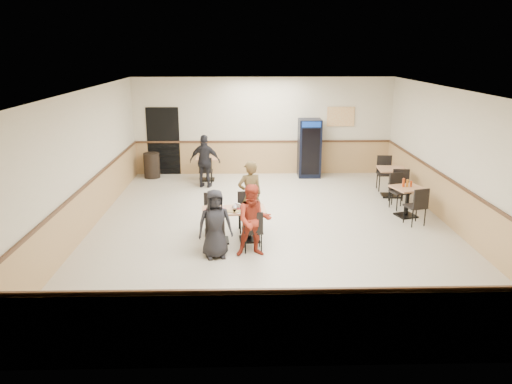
{
  "coord_description": "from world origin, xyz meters",
  "views": [
    {
      "loc": [
        -0.6,
        -10.39,
        3.85
      ],
      "look_at": [
        -0.36,
        -0.5,
        0.98
      ],
      "focal_mm": 35.0,
      "sensor_mm": 36.0,
      "label": 1
    }
  ],
  "objects_px": {
    "side_table_near": "(407,197)",
    "pepsi_cooler": "(309,148)",
    "side_table_far": "(391,178)",
    "trash_bin": "(152,165)",
    "lone_diner": "(205,161)",
    "diner_woman_left": "(215,224)",
    "diner_man_opposite": "(250,195)",
    "back_table": "(207,165)",
    "main_table": "(234,220)",
    "diner_woman_right": "(254,221)"
  },
  "relations": [
    {
      "from": "main_table",
      "to": "side_table_far",
      "type": "distance_m",
      "value": 5.19
    },
    {
      "from": "diner_man_opposite",
      "to": "back_table",
      "type": "xyz_separation_m",
      "value": [
        -1.22,
        4.14,
        -0.3
      ]
    },
    {
      "from": "diner_man_opposite",
      "to": "back_table",
      "type": "relative_size",
      "value": 2.19
    },
    {
      "from": "trash_bin",
      "to": "pepsi_cooler",
      "type": "bearing_deg",
      "value": 0.51
    },
    {
      "from": "main_table",
      "to": "side_table_far",
      "type": "bearing_deg",
      "value": 31.63
    },
    {
      "from": "diner_woman_right",
      "to": "side_table_far",
      "type": "xyz_separation_m",
      "value": [
        3.75,
        3.87,
        -0.19
      ]
    },
    {
      "from": "diner_woman_left",
      "to": "side_table_near",
      "type": "height_order",
      "value": "diner_woman_left"
    },
    {
      "from": "pepsi_cooler",
      "to": "trash_bin",
      "type": "distance_m",
      "value": 4.85
    },
    {
      "from": "diner_woman_right",
      "to": "side_table_near",
      "type": "xyz_separation_m",
      "value": [
        3.65,
        2.21,
        -0.23
      ]
    },
    {
      "from": "back_table",
      "to": "pepsi_cooler",
      "type": "xyz_separation_m",
      "value": [
        3.11,
        0.39,
        0.43
      ]
    },
    {
      "from": "diner_man_opposite",
      "to": "trash_bin",
      "type": "xyz_separation_m",
      "value": [
        -2.94,
        4.49,
        -0.37
      ]
    },
    {
      "from": "diner_woman_left",
      "to": "lone_diner",
      "type": "relative_size",
      "value": 0.88
    },
    {
      "from": "main_table",
      "to": "diner_woman_left",
      "type": "xyz_separation_m",
      "value": [
        -0.34,
        -0.81,
        0.21
      ]
    },
    {
      "from": "lone_diner",
      "to": "side_table_near",
      "type": "xyz_separation_m",
      "value": [
        4.93,
        -2.7,
        -0.28
      ]
    },
    {
      "from": "side_table_near",
      "to": "pepsi_cooler",
      "type": "distance_m",
      "value": 4.3
    },
    {
      "from": "main_table",
      "to": "side_table_near",
      "type": "relative_size",
      "value": 1.62
    },
    {
      "from": "diner_man_opposite",
      "to": "diner_woman_left",
      "type": "bearing_deg",
      "value": 49.91
    },
    {
      "from": "diner_man_opposite",
      "to": "back_table",
      "type": "bearing_deg",
      "value": -91.06
    },
    {
      "from": "diner_man_opposite",
      "to": "diner_woman_right",
      "type": "bearing_deg",
      "value": 74.44
    },
    {
      "from": "lone_diner",
      "to": "back_table",
      "type": "height_order",
      "value": "lone_diner"
    },
    {
      "from": "diner_woman_right",
      "to": "lone_diner",
      "type": "relative_size",
      "value": 0.93
    },
    {
      "from": "pepsi_cooler",
      "to": "trash_bin",
      "type": "height_order",
      "value": "pepsi_cooler"
    },
    {
      "from": "side_table_far",
      "to": "diner_woman_right",
      "type": "bearing_deg",
      "value": -134.15
    },
    {
      "from": "side_table_near",
      "to": "pepsi_cooler",
      "type": "bearing_deg",
      "value": 115.2
    },
    {
      "from": "diner_woman_left",
      "to": "diner_man_opposite",
      "type": "bearing_deg",
      "value": 55.2
    },
    {
      "from": "lone_diner",
      "to": "side_table_near",
      "type": "height_order",
      "value": "lone_diner"
    },
    {
      "from": "diner_man_opposite",
      "to": "back_table",
      "type": "height_order",
      "value": "diner_man_opposite"
    },
    {
      "from": "diner_woman_right",
      "to": "diner_man_opposite",
      "type": "xyz_separation_m",
      "value": [
        -0.05,
        1.56,
        0.05
      ]
    },
    {
      "from": "diner_woman_right",
      "to": "lone_diner",
      "type": "height_order",
      "value": "lone_diner"
    },
    {
      "from": "main_table",
      "to": "back_table",
      "type": "xyz_separation_m",
      "value": [
        -0.89,
        4.95,
        0.0
      ]
    },
    {
      "from": "diner_man_opposite",
      "to": "pepsi_cooler",
      "type": "xyz_separation_m",
      "value": [
        1.88,
        4.53,
        0.14
      ]
    },
    {
      "from": "lone_diner",
      "to": "trash_bin",
      "type": "xyz_separation_m",
      "value": [
        -1.72,
        1.13,
        -0.37
      ]
    },
    {
      "from": "lone_diner",
      "to": "trash_bin",
      "type": "bearing_deg",
      "value": -22.55
    },
    {
      "from": "pepsi_cooler",
      "to": "side_table_near",
      "type": "bearing_deg",
      "value": -64.68
    },
    {
      "from": "side_table_near",
      "to": "trash_bin",
      "type": "xyz_separation_m",
      "value": [
        -6.65,
        3.83,
        -0.09
      ]
    },
    {
      "from": "main_table",
      "to": "diner_man_opposite",
      "type": "distance_m",
      "value": 0.93
    },
    {
      "from": "diner_man_opposite",
      "to": "side_table_far",
      "type": "distance_m",
      "value": 4.46
    },
    {
      "from": "lone_diner",
      "to": "diner_woman_right",
      "type": "bearing_deg",
      "value": 115.31
    },
    {
      "from": "lone_diner",
      "to": "back_table",
      "type": "bearing_deg",
      "value": -79.27
    },
    {
      "from": "main_table",
      "to": "lone_diner",
      "type": "height_order",
      "value": "lone_diner"
    },
    {
      "from": "lone_diner",
      "to": "back_table",
      "type": "xyz_separation_m",
      "value": [
        0.0,
        0.78,
        -0.3
      ]
    },
    {
      "from": "main_table",
      "to": "pepsi_cooler",
      "type": "distance_m",
      "value": 5.8
    },
    {
      "from": "diner_man_opposite",
      "to": "lone_diner",
      "type": "xyz_separation_m",
      "value": [
        -1.22,
        3.36,
        0.0
      ]
    },
    {
      "from": "diner_man_opposite",
      "to": "side_table_far",
      "type": "height_order",
      "value": "diner_man_opposite"
    },
    {
      "from": "side_table_far",
      "to": "trash_bin",
      "type": "relative_size",
      "value": 1.0
    },
    {
      "from": "diner_woman_left",
      "to": "side_table_near",
      "type": "distance_m",
      "value": 4.94
    },
    {
      "from": "pepsi_cooler",
      "to": "side_table_far",
      "type": "bearing_deg",
      "value": -48.99
    },
    {
      "from": "pepsi_cooler",
      "to": "back_table",
      "type": "bearing_deg",
      "value": -172.68
    },
    {
      "from": "back_table",
      "to": "pepsi_cooler",
      "type": "distance_m",
      "value": 3.16
    },
    {
      "from": "side_table_near",
      "to": "side_table_far",
      "type": "height_order",
      "value": "side_table_far"
    }
  ]
}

